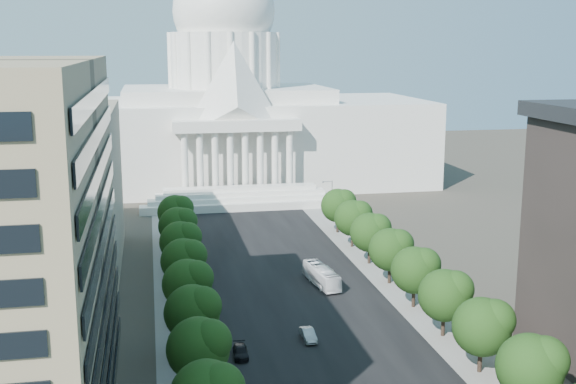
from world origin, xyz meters
TOP-DOWN VIEW (x-y plane):
  - road_asphalt at (0.00, 90.00)m, footprint 30.00×260.00m
  - sidewalk_left at (-19.00, 90.00)m, footprint 8.00×260.00m
  - sidewalk_right at (19.00, 90.00)m, footprint 8.00×260.00m
  - capitol at (0.00, 184.89)m, footprint 120.00×56.00m
  - office_block_left_far at (-48.00, 100.00)m, footprint 38.00×52.00m
  - tree_l_d at (-17.66, 47.81)m, footprint 7.79×7.60m
  - tree_l_e at (-17.66, 59.81)m, footprint 7.79×7.60m
  - tree_l_f at (-17.66, 71.81)m, footprint 7.79×7.60m
  - tree_l_g at (-17.66, 83.81)m, footprint 7.79×7.60m
  - tree_l_h at (-17.66, 95.81)m, footprint 7.79×7.60m
  - tree_l_i at (-17.66, 107.81)m, footprint 7.79×7.60m
  - tree_l_j at (-17.66, 119.81)m, footprint 7.79×7.60m
  - tree_r_c at (18.34, 35.81)m, footprint 7.79×7.60m
  - tree_r_d at (18.34, 47.81)m, footprint 7.79×7.60m
  - tree_r_e at (18.34, 59.81)m, footprint 7.79×7.60m
  - tree_r_f at (18.34, 71.81)m, footprint 7.79×7.60m
  - tree_r_g at (18.34, 83.81)m, footprint 7.79×7.60m
  - tree_r_h at (18.34, 95.81)m, footprint 7.79×7.60m
  - tree_r_i at (18.34, 107.81)m, footprint 7.79×7.60m
  - tree_r_j at (18.34, 119.81)m, footprint 7.79×7.60m
  - streetlight_b at (19.90, 35.00)m, footprint 2.61×0.44m
  - streetlight_c at (19.90, 60.00)m, footprint 2.61×0.44m
  - streetlight_d at (19.90, 85.00)m, footprint 2.61×0.44m
  - streetlight_e at (19.90, 110.00)m, footprint 2.61×0.44m
  - streetlight_f at (19.90, 135.00)m, footprint 2.61×0.44m
  - car_silver at (-1.52, 62.11)m, footprint 1.79×4.85m
  - car_dark_b at (-11.72, 58.36)m, footprint 2.15×4.89m
  - city_bus at (5.98, 85.32)m, footprint 4.37×12.33m

SIDE VIEW (x-z plane):
  - road_asphalt at x=0.00m, z-range -0.01..0.01m
  - sidewalk_left at x=-19.00m, z-range -0.01..0.01m
  - sidewalk_right at x=19.00m, z-range -0.01..0.01m
  - car_dark_b at x=-11.72m, z-range 0.00..1.40m
  - car_silver at x=-1.52m, z-range 0.00..1.58m
  - city_bus at x=5.98m, z-range 0.00..3.36m
  - streetlight_b at x=19.90m, z-range 1.32..10.32m
  - streetlight_c at x=19.90m, z-range 1.32..10.32m
  - streetlight_d at x=19.90m, z-range 1.32..10.32m
  - streetlight_e at x=19.90m, z-range 1.32..10.32m
  - streetlight_f at x=19.90m, z-range 1.32..10.32m
  - tree_l_d at x=-17.66m, z-range 1.47..11.44m
  - tree_l_e at x=-17.66m, z-range 1.47..11.44m
  - tree_l_f at x=-17.66m, z-range 1.47..11.44m
  - tree_l_g at x=-17.66m, z-range 1.47..11.44m
  - tree_l_h at x=-17.66m, z-range 1.47..11.44m
  - tree_l_i at x=-17.66m, z-range 1.47..11.44m
  - tree_l_j at x=-17.66m, z-range 1.47..11.44m
  - tree_r_c at x=18.34m, z-range 1.47..11.44m
  - tree_r_d at x=18.34m, z-range 1.47..11.44m
  - tree_r_e at x=18.34m, z-range 1.47..11.44m
  - tree_r_f at x=18.34m, z-range 1.47..11.44m
  - tree_r_g at x=18.34m, z-range 1.47..11.44m
  - tree_r_h at x=18.34m, z-range 1.47..11.44m
  - tree_r_i at x=18.34m, z-range 1.47..11.44m
  - tree_r_j at x=18.34m, z-range 1.47..11.44m
  - office_block_left_far at x=-48.00m, z-range 0.00..30.00m
  - capitol at x=0.00m, z-range -16.49..56.51m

